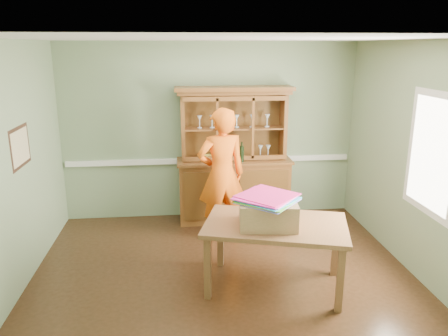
{
  "coord_description": "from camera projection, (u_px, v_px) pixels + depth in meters",
  "views": [
    {
      "loc": [
        -0.48,
        -4.62,
        2.62
      ],
      "look_at": [
        0.05,
        0.4,
        1.21
      ],
      "focal_mm": 35.0,
      "sensor_mm": 36.0,
      "label": 1
    }
  ],
  "objects": [
    {
      "name": "wall_right",
      "position": [
        417.0,
        160.0,
        5.05
      ],
      "size": [
        0.0,
        4.0,
        4.0
      ],
      "primitive_type": "plane",
      "rotation": [
        1.57,
        0.0,
        -1.57
      ],
      "color": "gray",
      "rests_on": "floor"
    },
    {
      "name": "chair_rail",
      "position": [
        210.0,
        160.0,
        6.83
      ],
      "size": [
        4.41,
        0.05,
        0.08
      ],
      "primitive_type": "cube",
      "color": "white",
      "rests_on": "wall_back"
    },
    {
      "name": "wall_front",
      "position": [
        255.0,
        245.0,
        2.9
      ],
      "size": [
        4.5,
        0.0,
        4.5
      ],
      "primitive_type": "plane",
      "rotation": [
        -1.57,
        0.0,
        0.0
      ],
      "color": "gray",
      "rests_on": "floor"
    },
    {
      "name": "cardboard_box",
      "position": [
        268.0,
        213.0,
        4.66
      ],
      "size": [
        0.66,
        0.55,
        0.28
      ],
      "primitive_type": "cube",
      "rotation": [
        0.0,
        0.0,
        -0.13
      ],
      "color": "#9F7252",
      "rests_on": "dining_table"
    },
    {
      "name": "window_panel",
      "position": [
        431.0,
        154.0,
        4.72
      ],
      "size": [
        0.03,
        0.96,
        1.36
      ],
      "color": "white",
      "rests_on": "wall_right"
    },
    {
      "name": "china_hutch",
      "position": [
        234.0,
        174.0,
        6.72
      ],
      "size": [
        1.75,
        0.58,
        2.05
      ],
      "color": "brown",
      "rests_on": "floor"
    },
    {
      "name": "ceiling",
      "position": [
        223.0,
        39.0,
        4.46
      ],
      "size": [
        4.5,
        4.5,
        0.0
      ],
      "primitive_type": "plane",
      "rotation": [
        3.14,
        0.0,
        0.0
      ],
      "color": "white",
      "rests_on": "wall_back"
    },
    {
      "name": "kite_stack",
      "position": [
        267.0,
        198.0,
        4.6
      ],
      "size": [
        0.74,
        0.74,
        0.06
      ],
      "rotation": [
        0.0,
        0.0,
        0.87
      ],
      "color": "#7F78FF",
      "rests_on": "cardboard_box"
    },
    {
      "name": "wall_left",
      "position": [
        11.0,
        172.0,
        4.59
      ],
      "size": [
        0.0,
        4.0,
        4.0
      ],
      "primitive_type": "plane",
      "rotation": [
        1.57,
        0.0,
        1.57
      ],
      "color": "gray",
      "rests_on": "floor"
    },
    {
      "name": "person",
      "position": [
        222.0,
        175.0,
        5.97
      ],
      "size": [
        0.75,
        0.56,
        1.85
      ],
      "primitive_type": "imported",
      "rotation": [
        0.0,
        0.0,
        3.33
      ],
      "color": "#EC5C0E",
      "rests_on": "floor"
    },
    {
      "name": "floor",
      "position": [
        224.0,
        275.0,
        5.18
      ],
      "size": [
        4.5,
        4.5,
        0.0
      ],
      "primitive_type": "plane",
      "color": "#3F2414",
      "rests_on": "ground"
    },
    {
      "name": "dining_table",
      "position": [
        275.0,
        231.0,
        4.78
      ],
      "size": [
        1.72,
        1.31,
        0.76
      ],
      "rotation": [
        0.0,
        0.0,
        -0.28
      ],
      "color": "brown",
      "rests_on": "floor"
    },
    {
      "name": "framed_map",
      "position": [
        21.0,
        147.0,
        4.83
      ],
      "size": [
        0.03,
        0.6,
        0.46
      ],
      "color": "#382116",
      "rests_on": "wall_left"
    },
    {
      "name": "wall_back",
      "position": [
        210.0,
        132.0,
        6.74
      ],
      "size": [
        4.5,
        0.0,
        4.5
      ],
      "primitive_type": "plane",
      "rotation": [
        1.57,
        0.0,
        0.0
      ],
      "color": "gray",
      "rests_on": "floor"
    }
  ]
}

